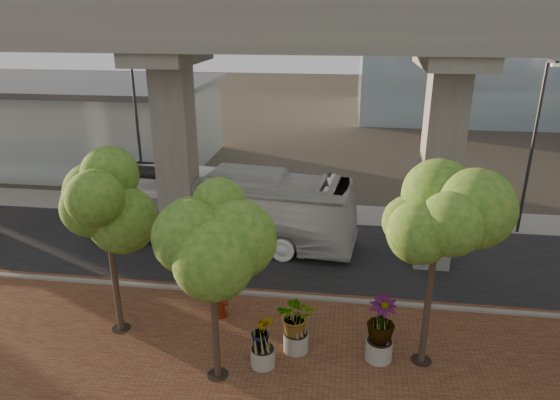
# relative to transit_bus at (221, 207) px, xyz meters

# --- Properties ---
(ground) EXTENTS (160.00, 160.00, 0.00)m
(ground) POSITION_rel_transit_bus_xyz_m (4.26, -2.99, -1.89)
(ground) COLOR #332D25
(ground) RESTS_ON ground
(asphalt_road) EXTENTS (90.00, 8.00, 0.04)m
(asphalt_road) POSITION_rel_transit_bus_xyz_m (4.26, -0.99, -1.87)
(asphalt_road) COLOR black
(asphalt_road) RESTS_ON ground
(curb_strip) EXTENTS (70.00, 0.25, 0.16)m
(curb_strip) POSITION_rel_transit_bus_xyz_m (4.26, -4.99, -1.81)
(curb_strip) COLOR gray
(curb_strip) RESTS_ON ground
(far_sidewalk) EXTENTS (90.00, 3.00, 0.06)m
(far_sidewalk) POSITION_rel_transit_bus_xyz_m (4.26, 4.51, -1.86)
(far_sidewalk) COLOR gray
(far_sidewalk) RESTS_ON ground
(transit_viaduct) EXTENTS (72.00, 5.60, 12.40)m
(transit_viaduct) POSITION_rel_transit_bus_xyz_m (4.26, -0.99, 5.40)
(transit_viaduct) COLOR gray
(transit_viaduct) RESTS_ON ground
(station_pavilion) EXTENTS (23.00, 13.00, 6.30)m
(station_pavilion) POSITION_rel_transit_bus_xyz_m (-15.74, 13.01, 1.33)
(station_pavilion) COLOR silver
(station_pavilion) RESTS_ON ground
(transit_bus) EXTENTS (13.84, 4.66, 3.78)m
(transit_bus) POSITION_rel_transit_bus_xyz_m (0.00, 0.00, 0.00)
(transit_bus) COLOR silver
(transit_bus) RESTS_ON ground
(fire_hydrant) EXTENTS (0.61, 0.54, 1.21)m
(fire_hydrant) POSITION_rel_transit_bus_xyz_m (1.63, -6.68, -1.25)
(fire_hydrant) COLOR #651D0B
(fire_hydrant) RESTS_ON ground
(planter_front) EXTENTS (1.93, 1.93, 2.12)m
(planter_front) POSITION_rel_transit_bus_xyz_m (4.76, -8.38, -0.54)
(planter_front) COLOR #9C978C
(planter_front) RESTS_ON ground
(planter_right) EXTENTS (2.20, 2.20, 2.35)m
(planter_right) POSITION_rel_transit_bus_xyz_m (7.58, -8.45, -0.41)
(planter_right) COLOR #B0AA9F
(planter_right) RESTS_ON ground
(planter_left) EXTENTS (1.81, 1.81, 1.99)m
(planter_left) POSITION_rel_transit_bus_xyz_m (3.76, -9.31, -0.62)
(planter_left) COLOR #ABA69A
(planter_left) RESTS_ON ground
(street_tree_far_west) EXTENTS (3.83, 3.83, 6.74)m
(street_tree_far_west) POSITION_rel_transit_bus_xyz_m (-1.82, -8.02, 3.15)
(street_tree_far_west) COLOR #4D3A2C
(street_tree_far_west) RESTS_ON ground
(street_tree_near_west) EXTENTS (3.54, 3.54, 6.55)m
(street_tree_near_west) POSITION_rel_transit_bus_xyz_m (2.39, -10.00, 3.08)
(street_tree_near_west) COLOR #4D3A2C
(street_tree_near_west) RESTS_ON ground
(street_tree_near_east) EXTENTS (3.66, 3.66, 6.76)m
(street_tree_near_east) POSITION_rel_transit_bus_xyz_m (9.01, -8.36, 3.24)
(street_tree_near_east) COLOR #4D3A2C
(street_tree_near_east) RESTS_ON ground
(streetlamp_west) EXTENTS (0.44, 1.28, 8.83)m
(streetlamp_west) POSITION_rel_transit_bus_xyz_m (-5.23, 2.68, 3.26)
(streetlamp_west) COLOR #2A292E
(streetlamp_west) RESTS_ON ground
(streetlamp_east) EXTENTS (0.45, 1.31, 9.01)m
(streetlamp_east) POSITION_rel_transit_bus_xyz_m (15.43, 3.10, 3.36)
(streetlamp_east) COLOR #303036
(streetlamp_east) RESTS_ON ground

